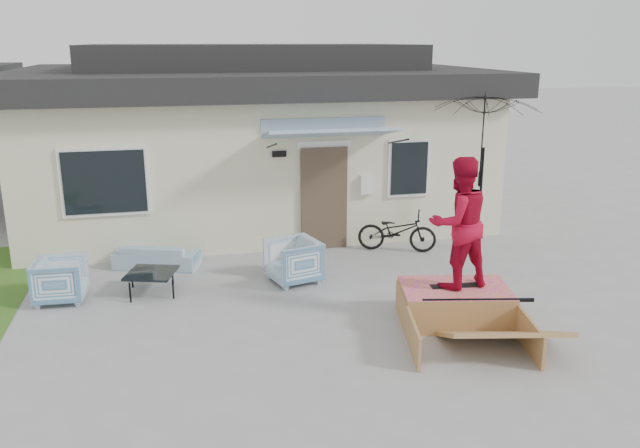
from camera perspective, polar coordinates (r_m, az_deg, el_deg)
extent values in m
plane|color=gray|center=(9.13, 0.73, -11.04)|extent=(90.00, 90.00, 0.00)
cube|color=beige|center=(16.24, -6.02, 6.46)|extent=(10.00, 7.00, 3.00)
cube|color=black|center=(16.05, -6.20, 12.64)|extent=(10.80, 7.80, 0.50)
cube|color=black|center=(16.03, -6.26, 14.60)|extent=(7.50, 4.50, 0.60)
cube|color=brown|center=(13.08, 0.36, 2.25)|extent=(0.95, 0.08, 2.10)
cube|color=white|center=(12.69, -18.46, 3.54)|extent=(1.60, 0.06, 1.30)
cube|color=white|center=(13.50, 7.83, 4.91)|extent=(0.90, 0.06, 1.20)
cube|color=teal|center=(12.33, 0.92, 8.03)|extent=(2.50, 1.09, 0.29)
imported|color=teal|center=(12.55, -14.24, -2.38)|extent=(1.63, 0.93, 0.61)
imported|color=teal|center=(11.41, -21.94, -4.42)|extent=(0.77, 0.82, 0.80)
imported|color=teal|center=(11.41, -2.37, -3.09)|extent=(0.97, 1.00, 0.85)
cube|color=black|center=(11.34, -14.60, -5.01)|extent=(0.96, 0.96, 0.38)
imported|color=black|center=(13.15, 6.82, -0.25)|extent=(1.68, 1.12, 1.01)
cylinder|color=black|center=(13.45, 13.95, 2.15)|extent=(0.05, 0.05, 2.10)
imported|color=black|center=(13.31, 14.15, 5.08)|extent=(2.52, 2.41, 0.90)
cube|color=black|center=(10.05, 11.82, -5.31)|extent=(0.76, 0.26, 0.05)
imported|color=#A80A26|center=(9.74, 12.15, 0.26)|extent=(1.07, 0.88, 1.98)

